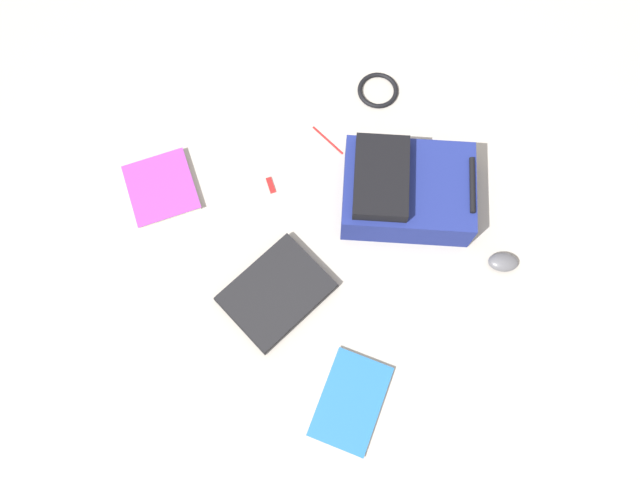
# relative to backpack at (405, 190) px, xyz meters

# --- Properties ---
(ground_plane) EXTENTS (3.61, 3.61, 0.00)m
(ground_plane) POSITION_rel_backpack_xyz_m (0.33, -0.03, -0.08)
(ground_plane) COLOR gray
(backpack) EXTENTS (0.50, 0.48, 0.19)m
(backpack) POSITION_rel_backpack_xyz_m (0.00, 0.00, 0.00)
(backpack) COLOR navy
(backpack) RESTS_ON ground_plane
(laptop) EXTENTS (0.33, 0.27, 0.03)m
(laptop) POSITION_rel_backpack_xyz_m (0.50, 0.01, -0.06)
(laptop) COLOR black
(laptop) RESTS_ON ground_plane
(book_blue) EXTENTS (0.26, 0.27, 0.02)m
(book_blue) POSITION_rel_backpack_xyz_m (0.60, -0.49, -0.07)
(book_blue) COLOR silver
(book_blue) RESTS_ON ground_plane
(book_comic) EXTENTS (0.32, 0.29, 0.01)m
(book_comic) POSITION_rel_backpack_xyz_m (0.51, 0.40, -0.07)
(book_comic) COLOR silver
(book_comic) RESTS_ON ground_plane
(computer_mouse) EXTENTS (0.11, 0.11, 0.04)m
(computer_mouse) POSITION_rel_backpack_xyz_m (-0.12, 0.35, -0.06)
(computer_mouse) COLOR #4C4C51
(computer_mouse) RESTS_ON ground_plane
(cable_coil) EXTENTS (0.14, 0.14, 0.02)m
(cable_coil) POSITION_rel_backpack_xyz_m (-0.19, -0.36, -0.07)
(cable_coil) COLOR black
(cable_coil) RESTS_ON ground_plane
(pen_black) EXTENTS (0.03, 0.14, 0.01)m
(pen_black) POSITION_rel_backpack_xyz_m (0.06, -0.31, -0.08)
(pen_black) COLOR red
(pen_black) RESTS_ON ground_plane
(usb_stick) EXTENTS (0.03, 0.06, 0.01)m
(usb_stick) POSITION_rel_backpack_xyz_m (0.31, -0.29, -0.08)
(usb_stick) COLOR #B21919
(usb_stick) RESTS_ON ground_plane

